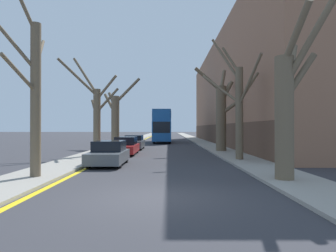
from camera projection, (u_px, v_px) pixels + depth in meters
ground_plane at (156, 197)px, 8.85m from camera, size 300.00×300.00×0.00m
sidewalk_left at (140, 138)px, 58.86m from camera, size 2.47×120.00×0.12m
sidewalk_right at (193, 138)px, 58.83m from camera, size 2.47×120.00×0.12m
building_facade_right at (252, 93)px, 39.41m from camera, size 10.08×47.93×13.31m
kerb_line_stripe at (148, 138)px, 58.85m from camera, size 0.24×120.00×0.01m
street_tree_left_0 at (35, 91)px, 12.02m from camera, size 1.37×4.61×8.16m
street_tree_left_1 at (97, 114)px, 21.35m from camera, size 3.92×2.80×7.26m
street_tree_left_2 at (117, 118)px, 30.20m from camera, size 3.94×2.13×7.35m
street_tree_right_0 at (288, 106)px, 11.27m from camera, size 1.88×3.19×6.66m
street_tree_right_1 at (239, 105)px, 18.71m from camera, size 3.42×4.70×7.93m
street_tree_right_2 at (223, 112)px, 25.57m from camera, size 5.21×3.86×7.33m
double_decker_bus at (163, 125)px, 42.81m from camera, size 2.44×10.96×4.48m
parked_car_0 at (110, 154)px, 16.63m from camera, size 1.81×4.06×1.34m
parked_car_1 at (127, 146)px, 23.31m from camera, size 1.71×4.60×1.37m
parked_car_2 at (135, 142)px, 28.98m from camera, size 1.79×4.37×1.37m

